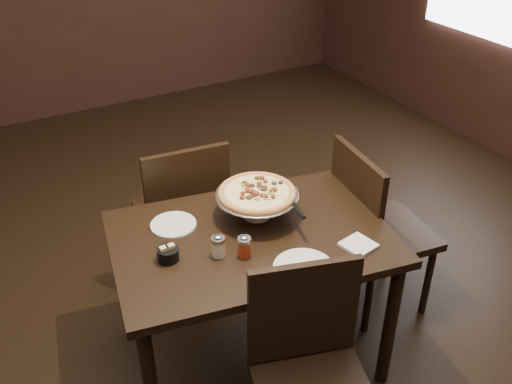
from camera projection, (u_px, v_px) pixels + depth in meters
room at (235, 99)px, 2.26m from camera, size 6.04×7.04×2.84m
dining_table at (252, 253)px, 2.60m from camera, size 1.36×1.03×0.77m
pizza_stand at (257, 193)px, 2.60m from camera, size 0.39×0.39×0.16m
parmesan_shaker at (218, 246)px, 2.40m from camera, size 0.06×0.06×0.10m
pepper_flake_shaker at (244, 246)px, 2.40m from camera, size 0.06×0.06×0.10m
packet_caddy at (168, 254)px, 2.39m from camera, size 0.09×0.09×0.07m
napkin_stack at (358, 245)px, 2.48m from camera, size 0.15×0.15×0.01m
plate_left at (173, 225)px, 2.61m from camera, size 0.21×0.21×0.01m
plate_near at (304, 268)px, 2.34m from camera, size 0.25×0.25×0.01m
serving_spatula at (299, 211)px, 2.48m from camera, size 0.13×0.13×0.02m
chair_far at (183, 212)px, 3.14m from camera, size 0.50×0.50×0.97m
chair_near at (311, 371)px, 2.22m from camera, size 0.55×0.55×0.95m
chair_side at (374, 226)px, 3.01m from camera, size 0.52×0.52×0.99m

